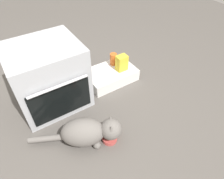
# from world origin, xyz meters

# --- Properties ---
(ground) EXTENTS (8.00, 8.00, 0.00)m
(ground) POSITION_xyz_m (0.00, 0.00, 0.00)
(ground) COLOR #56514C
(oven) EXTENTS (0.65, 0.61, 0.65)m
(oven) POSITION_xyz_m (0.03, 0.42, 0.32)
(oven) COLOR #B7BABF
(oven) RESTS_ON ground
(pantry_cabinet) EXTENTS (0.56, 0.37, 0.13)m
(pantry_cabinet) POSITION_xyz_m (0.71, 0.39, 0.07)
(pantry_cabinet) COLOR white
(pantry_cabinet) RESTS_ON ground
(food_bowl) EXTENTS (0.13, 0.13, 0.07)m
(food_bowl) POSITION_xyz_m (0.26, -0.30, 0.03)
(food_bowl) COLOR #C64C47
(food_bowl) RESTS_ON ground
(cat) EXTENTS (0.72, 0.45, 0.26)m
(cat) POSITION_xyz_m (0.10, -0.21, 0.14)
(cat) COLOR slate
(cat) RESTS_ON ground
(sauce_jar) EXTENTS (0.08, 0.08, 0.14)m
(sauce_jar) POSITION_xyz_m (0.80, 0.48, 0.20)
(sauce_jar) COLOR #D16023
(sauce_jar) RESTS_ON pantry_cabinet
(snack_bag) EXTENTS (0.12, 0.09, 0.18)m
(snack_bag) POSITION_xyz_m (0.82, 0.34, 0.22)
(snack_bag) COLOR yellow
(snack_bag) RESTS_ON pantry_cabinet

